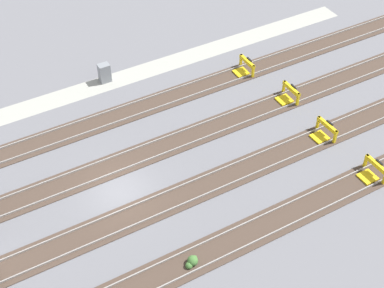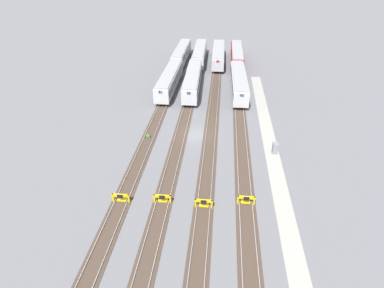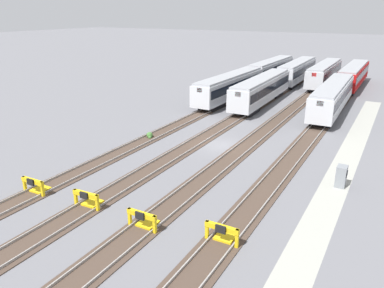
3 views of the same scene
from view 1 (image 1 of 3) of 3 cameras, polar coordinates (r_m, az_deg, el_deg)
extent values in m
plane|color=slate|center=(35.53, -7.73, -5.06)|extent=(400.00, 400.00, 0.00)
cube|color=#9E9E93|center=(43.44, -13.61, 4.87)|extent=(54.00, 2.00, 0.01)
cube|color=#47382D|center=(40.28, -11.68, 1.64)|extent=(90.00, 2.24, 0.06)
cube|color=gray|center=(39.69, -11.34, 1.14)|extent=(90.00, 0.07, 0.15)
cube|color=gray|center=(40.74, -12.06, 2.34)|extent=(90.00, 0.07, 0.15)
cube|color=#47382D|center=(37.02, -9.17, -2.62)|extent=(90.00, 2.24, 0.06)
cube|color=gray|center=(36.47, -8.76, -3.23)|extent=(90.00, 0.07, 0.15)
cube|color=gray|center=(37.43, -9.60, -1.80)|extent=(90.00, 0.07, 0.15)
cube|color=#47382D|center=(34.09, -6.17, -7.64)|extent=(90.00, 2.24, 0.06)
cube|color=gray|center=(33.59, -5.67, -8.38)|extent=(90.00, 0.07, 0.15)
cube|color=gray|center=(34.44, -6.68, -6.70)|extent=(90.00, 0.07, 0.15)
cube|color=#47382D|center=(31.58, -2.56, -13.50)|extent=(90.00, 2.24, 0.06)
cube|color=gray|center=(31.15, -1.94, -14.38)|extent=(90.00, 0.07, 0.15)
cube|color=gray|center=(31.85, -3.17, -12.44)|extent=(90.00, 0.07, 0.15)
cube|color=gold|center=(44.21, 6.53, 7.68)|extent=(0.18, 0.18, 1.15)
cube|color=gold|center=(45.38, 5.24, 8.88)|extent=(0.18, 0.18, 1.15)
cube|color=gold|center=(44.55, 5.92, 8.73)|extent=(0.26, 2.00, 0.30)
cube|color=gold|center=(44.82, 5.24, 7.59)|extent=(1.11, 1.09, 0.18)
cube|color=black|center=(44.64, 6.11, 8.79)|extent=(0.13, 0.60, 0.44)
cube|color=gold|center=(41.90, 11.21, 4.67)|extent=(0.18, 0.18, 1.15)
cube|color=gold|center=(42.95, 9.78, 6.03)|extent=(0.18, 0.18, 1.15)
cube|color=gold|center=(42.16, 10.56, 5.80)|extent=(0.25, 2.00, 0.30)
cube|color=gold|center=(42.44, 9.81, 4.63)|extent=(1.10, 1.08, 0.18)
cube|color=black|center=(42.26, 10.76, 5.87)|extent=(0.12, 0.60, 0.44)
cube|color=gold|center=(39.32, 15.02, 0.72)|extent=(0.19, 0.19, 1.15)
cube|color=gold|center=(40.17, 13.30, 2.22)|extent=(0.19, 0.19, 1.15)
cube|color=gold|center=(39.46, 14.25, 1.93)|extent=(0.34, 2.01, 0.30)
cube|color=gold|center=(39.74, 13.45, 0.69)|extent=(1.15, 1.13, 0.18)
cube|color=black|center=(39.57, 14.44, 2.02)|extent=(0.15, 0.61, 0.44)
cube|color=gold|center=(38.18, 18.05, -1.73)|extent=(0.18, 0.18, 1.15)
cube|color=gold|center=(37.52, 19.11, -2.13)|extent=(0.28, 2.00, 0.30)
cube|color=gold|center=(37.82, 18.21, -3.39)|extent=(1.12, 1.10, 0.18)
cube|color=black|center=(37.63, 19.30, -2.03)|extent=(0.13, 0.60, 0.44)
cube|color=gray|center=(43.98, -9.32, 7.49)|extent=(0.90, 0.70, 1.60)
cube|color=#333338|center=(44.12, -9.53, 7.98)|extent=(0.70, 0.04, 0.36)
sphere|color=#427033|center=(31.67, 0.06, -12.35)|extent=(0.64, 0.64, 0.64)
sphere|color=#427033|center=(31.62, -0.32, -12.83)|extent=(0.44, 0.44, 0.44)
sphere|color=#427033|center=(31.93, 0.25, -12.09)|extent=(0.36, 0.36, 0.36)
camera|label=2|loc=(53.40, 39.28, 33.53)|focal=28.00mm
camera|label=3|loc=(54.49, 18.17, 26.89)|focal=35.00mm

